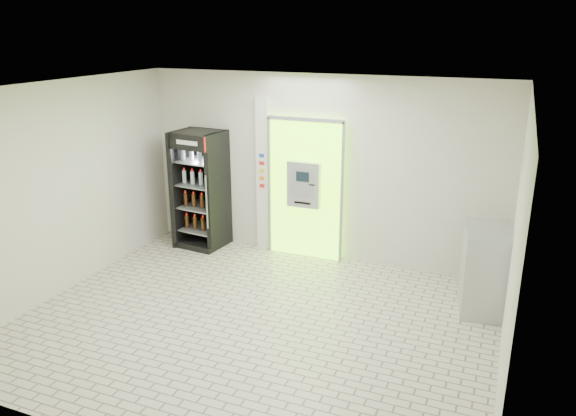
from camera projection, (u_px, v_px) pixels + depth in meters
The scene contains 7 objects.
ground at pixel (255, 323), 7.33m from camera, with size 6.00×6.00×0.00m, color #BDAE9C.
room_shell at pixel (252, 187), 6.76m from camera, with size 6.00×6.00×6.00m.
atm_assembly at pixel (306, 188), 9.16m from camera, with size 1.30×0.24×2.33m.
pillar at pixel (263, 175), 9.44m from camera, with size 0.22×0.11×2.60m.
beverage_cooler at pixel (201, 192), 9.66m from camera, with size 0.83×0.77×2.03m.
steel_cabinet at pixel (485, 270), 7.52m from camera, with size 0.70×0.94×1.16m.
exit_sign at pixel (522, 161), 6.83m from camera, with size 0.02×0.22×0.26m.
Camera 1 is at (2.86, -5.86, 3.70)m, focal length 35.00 mm.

